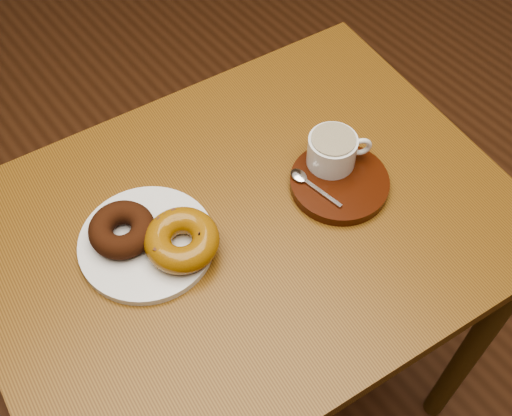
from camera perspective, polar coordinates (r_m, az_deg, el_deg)
ground at (r=1.85m, az=-12.19°, el=-13.96°), size 6.00×6.00×0.00m
cafe_table at (r=1.16m, az=-0.78°, el=-4.82°), size 0.94×0.74×0.82m
donut_plate at (r=1.03m, az=-9.68°, el=-3.07°), size 0.29×0.29×0.01m
donut_cinnamon at (r=1.02m, az=-11.83°, el=-1.89°), size 0.11×0.11×0.04m
donut_caramel at (r=0.99m, az=-6.62°, el=-2.85°), size 0.15×0.15×0.04m
saucer at (r=1.09m, az=7.42°, el=2.24°), size 0.17×0.17×0.02m
coffee_cup at (r=1.09m, az=6.85°, el=5.13°), size 0.10×0.08×0.06m
teaspoon at (r=1.08m, az=4.22°, el=2.60°), size 0.03×0.11×0.01m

